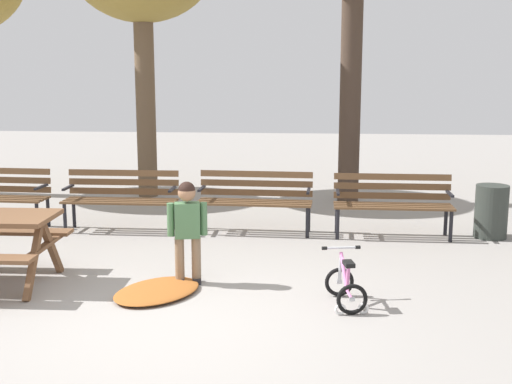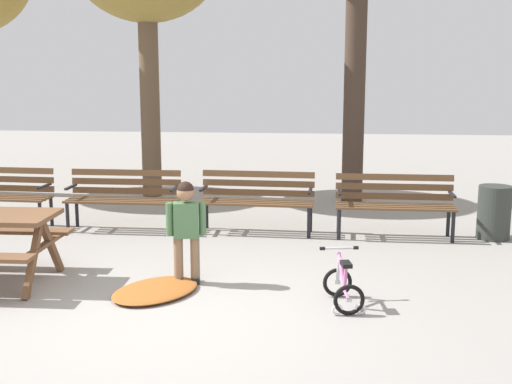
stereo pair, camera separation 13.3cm
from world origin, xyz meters
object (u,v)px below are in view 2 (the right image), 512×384
(park_bench_far_right, at_px, (395,200))
(kids_bicycle, at_px, (343,286))
(child_standing, at_px, (186,224))
(park_bench_right, at_px, (257,196))
(trash_bin, at_px, (494,212))
(park_bench_left, at_px, (124,194))

(park_bench_far_right, distance_m, kids_bicycle, 2.93)
(child_standing, height_order, kids_bicycle, child_standing)
(park_bench_right, relative_size, child_standing, 1.45)
(park_bench_right, height_order, trash_bin, park_bench_right)
(park_bench_right, bearing_deg, park_bench_left, -178.52)
(trash_bin, bearing_deg, child_standing, -148.49)
(child_standing, bearing_deg, kids_bicycle, -17.94)
(park_bench_right, xyz_separation_m, park_bench_far_right, (1.90, -0.09, 0.00))
(park_bench_far_right, height_order, child_standing, child_standing)
(trash_bin, bearing_deg, kids_bicycle, -126.51)
(park_bench_right, height_order, park_bench_far_right, same)
(child_standing, distance_m, kids_bicycle, 1.80)
(park_bench_right, distance_m, kids_bicycle, 3.13)
(trash_bin, bearing_deg, park_bench_far_right, -178.79)
(park_bench_left, bearing_deg, kids_bicycle, -43.17)
(park_bench_right, bearing_deg, trash_bin, -1.03)
(child_standing, distance_m, trash_bin, 4.42)
(park_bench_left, height_order, kids_bicycle, park_bench_left)
(park_bench_right, xyz_separation_m, kids_bicycle, (1.13, -2.90, -0.31))
(park_bench_right, distance_m, park_bench_far_right, 1.90)
(park_bench_far_right, bearing_deg, child_standing, -136.78)
(park_bench_far_right, relative_size, kids_bicycle, 2.64)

